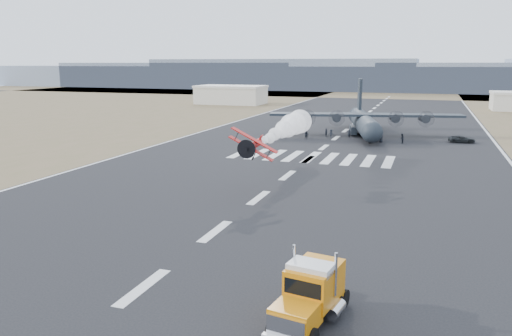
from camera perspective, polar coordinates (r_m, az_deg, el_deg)
The scene contains 21 objects.
ground at distance 35.11m, azimuth -12.78°, elevation -13.16°, with size 500.00×500.00×0.00m, color black.
scrub_far at distance 257.79m, azimuth 15.40°, elevation 8.20°, with size 500.00×80.00×0.00m, color brown.
runway_markings at distance 89.71m, azimuth 7.75°, elevation 2.36°, with size 60.00×260.00×0.01m, color silver, non-canonical shape.
ridge_seg_a at distance 356.91m, azimuth -17.67°, elevation 10.02°, with size 150.00×50.00×13.00m, color slate.
ridge_seg_b at distance 322.48m, azimuth -8.20°, elevation 10.49°, with size 150.00×50.00×15.00m, color slate.
ridge_seg_c at distance 298.43m, azimuth 3.16°, elevation 10.68°, with size 150.00×50.00×17.00m, color slate.
ridge_seg_d at distance 287.43m, azimuth 15.90°, elevation 9.81°, with size 150.00×50.00×13.00m, color slate.
hangar_left at distance 185.58m, azimuth -2.87°, elevation 8.38°, with size 24.50×14.50×6.70m.
semi_truck at distance 29.71m, azimuth 6.29°, elevation -13.97°, with size 3.67×8.16×3.59m.
aerobatic_biplane at distance 55.90m, azimuth -0.40°, elevation 2.64°, with size 5.30×5.23×3.80m.
smoke_trail at distance 73.93m, azimuth 4.19°, elevation 4.98°, with size 3.68×22.56×3.68m.
transport_aircraft at distance 106.75m, azimuth 12.21°, elevation 5.28°, with size 38.72×31.67×11.25m.
support_vehicle at distance 101.75m, azimuth 22.46°, elevation 3.06°, with size 2.19×4.75×1.32m, color black.
crew_a at distance 101.77m, azimuth 10.58°, elevation 3.88°, with size 0.63×0.52×1.73m, color black.
crew_b at distance 97.26m, azimuth 16.33°, elevation 3.27°, with size 0.89×0.55×1.84m, color black.
crew_c at distance 101.57m, azimuth 8.57°, elevation 3.91°, with size 1.06×0.49×1.65m, color black.
crew_d at distance 98.02m, azimuth 13.96°, elevation 3.40°, with size 0.97×0.50×1.65m, color black.
crew_e at distance 97.30m, azimuth 14.10°, elevation 3.32°, with size 0.78×0.48×1.60m, color black.
crew_f at distance 104.35m, azimuth 5.74°, elevation 4.22°, with size 1.62×0.53×1.75m, color black.
crew_g at distance 103.16m, azimuth 8.03°, elevation 4.05°, with size 0.60×0.49×1.65m, color black.
crew_h at distance 98.94m, azimuth 5.79°, elevation 3.82°, with size 0.88×0.55×1.82m, color black.
Camera 1 is at (17.29, -26.79, 14.68)m, focal length 35.00 mm.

